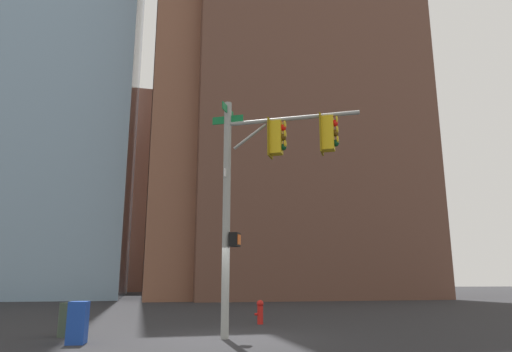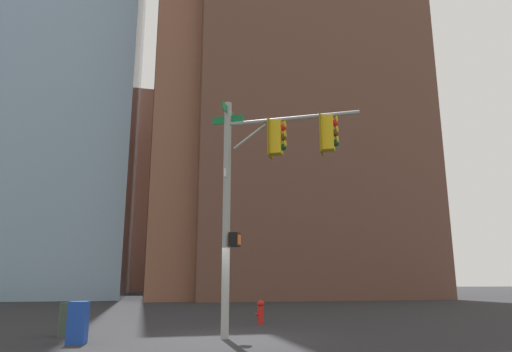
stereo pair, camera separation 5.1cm
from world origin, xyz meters
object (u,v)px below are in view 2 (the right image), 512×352
Objects in this scene: signal_pole_assembly at (263,173)px; newspaper_box at (78,322)px; litter_bin at (69,320)px; fire_hydrant at (261,311)px.

signal_pole_assembly is 6.36m from newspaper_box.
newspaper_box is (4.83, -0.46, -4.12)m from signal_pole_assembly.
newspaper_box reaches higher than litter_bin.
fire_hydrant is 7.22m from newspaper_box.
signal_pole_assembly is at bearing -179.99° from newspaper_box.
litter_bin is at bearing -69.37° from newspaper_box.
litter_bin is (5.28, -2.12, -4.17)m from signal_pole_assembly.
litter_bin is at bearing -172.72° from signal_pole_assembly.
signal_pole_assembly reaches higher than fire_hydrant.
fire_hydrant is 0.92× the size of litter_bin.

